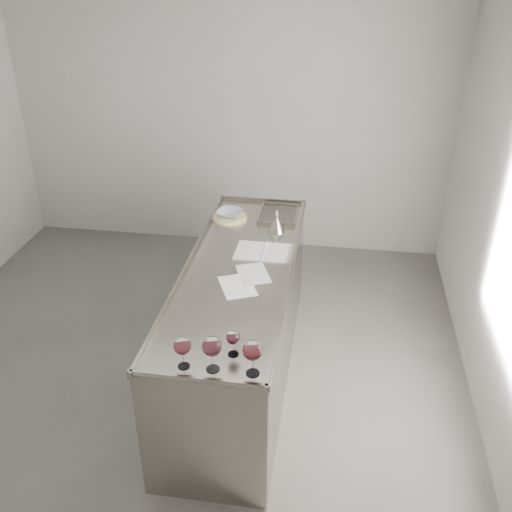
# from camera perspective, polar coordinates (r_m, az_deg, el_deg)

# --- Properties ---
(room_shell) EXTENTS (4.54, 5.04, 2.84)m
(room_shell) POSITION_cam_1_polar(r_m,az_deg,el_deg) (3.67, -10.44, 3.20)
(room_shell) COLOR #4E4B49
(room_shell) RESTS_ON ground
(counter) EXTENTS (0.77, 2.42, 0.97)m
(counter) POSITION_cam_1_polar(r_m,az_deg,el_deg) (4.28, -1.68, -6.67)
(counter) COLOR gray
(counter) RESTS_ON ground
(wine_glass_left) EXTENTS (0.10, 0.10, 0.19)m
(wine_glass_left) POSITION_cam_1_polar(r_m,az_deg,el_deg) (3.10, -7.38, -8.98)
(wine_glass_left) COLOR white
(wine_glass_left) RESTS_ON counter
(wine_glass_middle) EXTENTS (0.11, 0.11, 0.21)m
(wine_glass_middle) POSITION_cam_1_polar(r_m,az_deg,el_deg) (3.06, -4.43, -9.07)
(wine_glass_middle) COLOR white
(wine_glass_middle) RESTS_ON counter
(wine_glass_right) EXTENTS (0.11, 0.11, 0.21)m
(wine_glass_right) POSITION_cam_1_polar(r_m,az_deg,el_deg) (3.02, -0.34, -9.48)
(wine_glass_right) COLOR white
(wine_glass_right) RESTS_ON counter
(wine_glass_small) EXTENTS (0.08, 0.08, 0.16)m
(wine_glass_small) POSITION_cam_1_polar(r_m,az_deg,el_deg) (3.18, -2.33, -8.23)
(wine_glass_small) COLOR white
(wine_glass_small) RESTS_ON counter
(notebook) EXTENTS (0.42, 0.30, 0.02)m
(notebook) POSITION_cam_1_polar(r_m,az_deg,el_deg) (4.23, 0.81, 0.42)
(notebook) COLOR white
(notebook) RESTS_ON counter
(loose_paper_top) EXTENTS (0.32, 0.36, 0.00)m
(loose_paper_top) POSITION_cam_1_polar(r_m,az_deg,el_deg) (3.83, -1.87, -3.02)
(loose_paper_top) COLOR white
(loose_paper_top) RESTS_ON counter
(loose_paper_under) EXTENTS (0.29, 0.34, 0.00)m
(loose_paper_under) POSITION_cam_1_polar(r_m,az_deg,el_deg) (3.95, -0.29, -1.80)
(loose_paper_under) COLOR silver
(loose_paper_under) RESTS_ON counter
(trivet) EXTENTS (0.30, 0.30, 0.02)m
(trivet) POSITION_cam_1_polar(r_m,az_deg,el_deg) (4.76, -2.63, 3.90)
(trivet) COLOR beige
(trivet) RESTS_ON counter
(ceramic_bowl) EXTENTS (0.25, 0.25, 0.05)m
(ceramic_bowl) POSITION_cam_1_polar(r_m,az_deg,el_deg) (4.74, -2.64, 4.28)
(ceramic_bowl) COLOR #98ADB1
(ceramic_bowl) RESTS_ON trivet
(wine_funnel) EXTENTS (0.13, 0.13, 0.19)m
(wine_funnel) POSITION_cam_1_polar(r_m,az_deg,el_deg) (4.51, 2.07, 3.13)
(wine_funnel) COLOR gray
(wine_funnel) RESTS_ON counter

